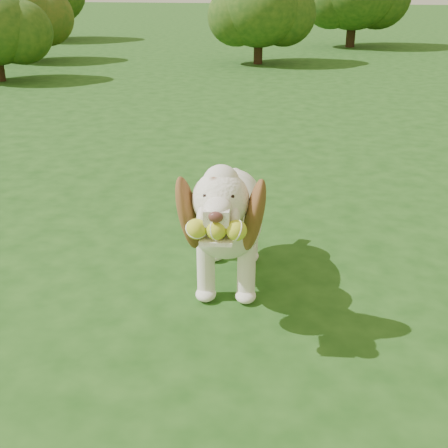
# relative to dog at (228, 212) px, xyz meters

# --- Properties ---
(ground) EXTENTS (80.00, 80.00, 0.00)m
(ground) POSITION_rel_dog_xyz_m (0.46, 0.11, -0.46)
(ground) COLOR #194112
(ground) RESTS_ON ground
(dog) EXTENTS (0.53, 1.33, 0.87)m
(dog) POSITION_rel_dog_xyz_m (0.00, 0.00, 0.00)
(dog) COLOR white
(dog) RESTS_ON ground
(shrub_b) EXTENTS (1.77, 1.77, 1.83)m
(shrub_b) POSITION_rel_dog_xyz_m (-1.12, 9.21, 0.61)
(shrub_b) COLOR #382314
(shrub_b) RESTS_ON ground
(shrub_e) EXTENTS (1.61, 1.61, 1.67)m
(shrub_e) POSITION_rel_dog_xyz_m (-6.04, 8.62, 0.52)
(shrub_e) COLOR #382314
(shrub_e) RESTS_ON ground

